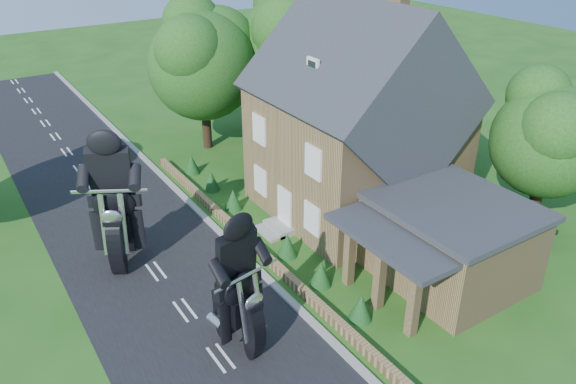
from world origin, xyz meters
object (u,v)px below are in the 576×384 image
motorcycle_lead (240,328)px  garden_wall (256,248)px  house (356,126)px  motorcycle_follow (122,244)px  annex (448,240)px

motorcycle_lead → garden_wall: bearing=-136.6°
garden_wall → house: house is taller
motorcycle_lead → motorcycle_follow: 7.41m
motorcycle_lead → house: bearing=-160.0°
house → annex: house is taller
house → motorcycle_follow: size_ratio=5.15×
garden_wall → motorcycle_lead: 5.95m
house → motorcycle_lead: house is taller
garden_wall → house: 7.52m
annex → motorcycle_lead: size_ratio=4.06×
motorcycle_follow → annex: bearing=171.7°
garden_wall → motorcycle_follow: 5.74m
annex → house: bearing=84.8°
garden_wall → motorcycle_follow: bearing=155.3°
house → motorcycle_follow: (-11.37, 1.38, -3.42)m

